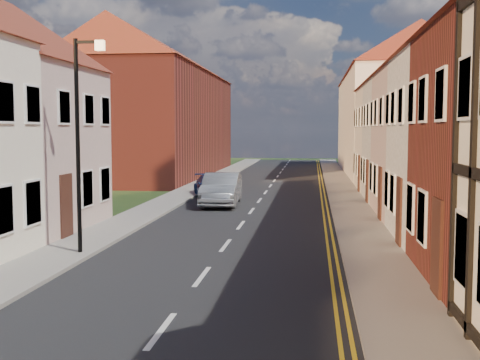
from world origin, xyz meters
name	(u,v)px	position (x,y,z in m)	size (l,w,h in m)	color
road	(252,211)	(0.00, 30.00, 0.01)	(7.00, 90.00, 0.02)	black
pavement_left	(155,208)	(-4.40, 30.00, 0.06)	(1.80, 90.00, 0.12)	gray
pavement_right	(352,212)	(4.40, 30.00, 0.06)	(1.80, 90.00, 0.12)	gray
cottage_r_pink	(480,108)	(9.30, 28.90, 4.47)	(8.30, 6.00, 9.00)	#CDAAA2
cottage_r_white_far	(450,112)	(9.30, 34.30, 4.48)	(8.30, 5.20, 9.00)	white
cottage_r_cream_far	(429,115)	(9.30, 39.70, 4.47)	(8.30, 6.00, 9.00)	white
block_right_far	(394,109)	(9.30, 55.00, 5.29)	(8.30, 24.20, 10.50)	white
block_left_far	(159,108)	(-9.30, 50.00, 5.29)	(8.30, 24.20, 10.50)	maroon
lamppost	(81,132)	(-3.81, 20.00, 3.54)	(0.88, 0.15, 6.00)	black
car_mid	(221,189)	(-1.63, 31.91, 0.77)	(1.63, 4.68, 1.54)	gray
car_far	(212,186)	(-2.64, 35.22, 0.59)	(1.66, 4.09, 1.19)	navy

